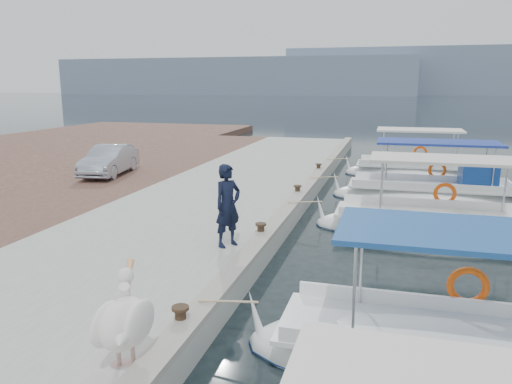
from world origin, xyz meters
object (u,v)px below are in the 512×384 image
(fishing_caique_c, at_px, (435,229))
(fishing_caique_e, at_px, (413,174))
(fishing_caique_d, at_px, (432,196))
(fishing_caique_b, at_px, (451,363))
(parked_car, at_px, (109,160))
(pelican, at_px, (124,320))
(fisherman, at_px, (228,206))

(fishing_caique_c, relative_size, fishing_caique_e, 1.10)
(fishing_caique_d, bearing_deg, fishing_caique_e, 95.82)
(fishing_caique_b, height_order, fishing_caique_d, same)
(parked_car, bearing_deg, fishing_caique_e, 15.86)
(parked_car, bearing_deg, pelican, -66.87)
(pelican, bearing_deg, fisherman, 92.96)
(fishing_caique_e, relative_size, parked_car, 1.69)
(pelican, bearing_deg, fishing_caique_e, 76.77)
(fishing_caique_e, bearing_deg, fishing_caique_b, -89.96)
(pelican, bearing_deg, fishing_caique_b, 22.85)
(fishing_caique_b, relative_size, fishing_caique_c, 0.92)
(fishing_caique_c, height_order, fishing_caique_d, same)
(fishing_caique_c, height_order, parked_car, fishing_caique_c)
(fishing_caique_b, bearing_deg, fishing_caique_e, 90.04)
(fishing_caique_c, xyz_separation_m, pelican, (-4.71, -9.34, 1.02))
(fishing_caique_c, bearing_deg, fisherman, -140.50)
(fishing_caique_d, height_order, fisherman, fisherman)
(fishing_caique_d, xyz_separation_m, fishing_caique_e, (-0.51, 5.05, -0.07))
(fishing_caique_c, xyz_separation_m, fisherman, (-4.98, -4.10, 1.36))
(fishing_caique_d, distance_m, parked_car, 13.11)
(fishing_caique_c, xyz_separation_m, parked_car, (-12.84, 3.59, 1.00))
(fishing_caique_b, distance_m, fisherman, 5.93)
(pelican, height_order, fisherman, fisherman)
(fishing_caique_c, bearing_deg, fishing_caique_b, -92.22)
(fishing_caique_d, distance_m, pelican, 14.58)
(pelican, relative_size, fisherman, 0.80)
(fishing_caique_c, bearing_deg, parked_car, 164.39)
(fisherman, bearing_deg, fishing_caique_c, -17.76)
(fishing_caique_b, height_order, fisherman, fisherman)
(fishing_caique_d, height_order, pelican, fishing_caique_d)
(fisherman, bearing_deg, fishing_caique_d, 1.21)
(fishing_caique_b, height_order, fishing_caique_e, same)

